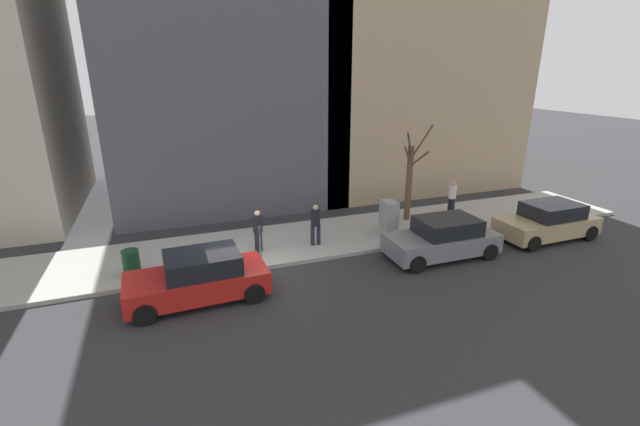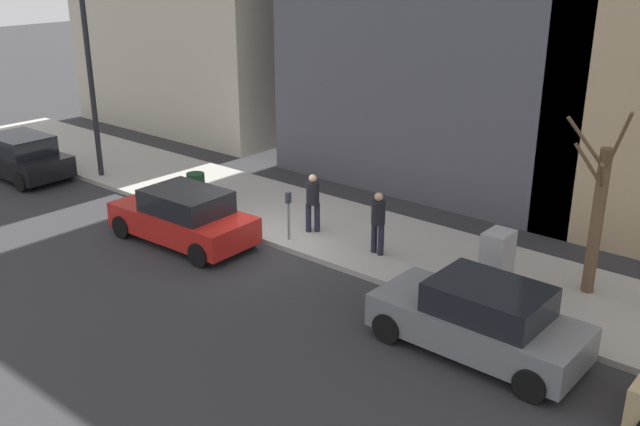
# 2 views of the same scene
# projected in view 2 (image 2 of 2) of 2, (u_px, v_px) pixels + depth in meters

# --- Properties ---
(ground_plane) EXTENTS (120.00, 120.00, 0.00)m
(ground_plane) POSITION_uv_depth(u_px,v_px,m) (261.00, 244.00, 19.43)
(ground_plane) COLOR #2B2B2D
(sidewalk) EXTENTS (4.00, 36.00, 0.15)m
(sidewalk) POSITION_uv_depth(u_px,v_px,m) (309.00, 221.00, 20.84)
(sidewalk) COLOR #9E9B93
(sidewalk) RESTS_ON ground
(parked_car_grey) EXTENTS (1.95, 4.21, 1.52)m
(parked_car_grey) POSITION_uv_depth(u_px,v_px,m) (480.00, 319.00, 13.98)
(parked_car_grey) COLOR slate
(parked_car_grey) RESTS_ON ground
(parked_car_red) EXTENTS (2.05, 4.26, 1.52)m
(parked_car_red) POSITION_uv_depth(u_px,v_px,m) (184.00, 217.00, 19.29)
(parked_car_red) COLOR red
(parked_car_red) RESTS_ON ground
(parked_car_black) EXTENTS (2.01, 4.24, 1.52)m
(parked_car_black) POSITION_uv_depth(u_px,v_px,m) (20.00, 157.00, 24.83)
(parked_car_black) COLOR black
(parked_car_black) RESTS_ON ground
(parking_meter) EXTENTS (0.14, 0.10, 1.35)m
(parking_meter) POSITION_uv_depth(u_px,v_px,m) (289.00, 211.00, 19.04)
(parking_meter) COLOR slate
(parking_meter) RESTS_ON sidewalk
(utility_box) EXTENTS (0.83, 0.61, 1.43)m
(utility_box) POSITION_uv_depth(u_px,v_px,m) (497.00, 262.00, 16.27)
(utility_box) COLOR #A8A399
(utility_box) RESTS_ON sidewalk
(streetlamp) EXTENTS (1.97, 0.32, 6.50)m
(streetlamp) POSITION_uv_depth(u_px,v_px,m) (82.00, 64.00, 23.26)
(streetlamp) COLOR black
(streetlamp) RESTS_ON sidewalk
(bare_tree) EXTENTS (1.14, 1.31, 4.39)m
(bare_tree) POSITION_uv_depth(u_px,v_px,m) (597.00, 215.00, 15.74)
(bare_tree) COLOR brown
(bare_tree) RESTS_ON sidewalk
(trash_bin) EXTENTS (0.56, 0.56, 0.90)m
(trash_bin) POSITION_uv_depth(u_px,v_px,m) (196.00, 187.00, 22.10)
(trash_bin) COLOR #14381E
(trash_bin) RESTS_ON sidewalk
(pedestrian_midblock) EXTENTS (0.36, 0.40, 1.66)m
(pedestrian_midblock) POSITION_uv_depth(u_px,v_px,m) (378.00, 220.00, 18.12)
(pedestrian_midblock) COLOR #1E1E2D
(pedestrian_midblock) RESTS_ON sidewalk
(pedestrian_far_corner) EXTENTS (0.36, 0.36, 1.66)m
(pedestrian_far_corner) POSITION_uv_depth(u_px,v_px,m) (313.00, 200.00, 19.55)
(pedestrian_far_corner) COLOR #1E1E2D
(pedestrian_far_corner) RESTS_ON sidewalk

